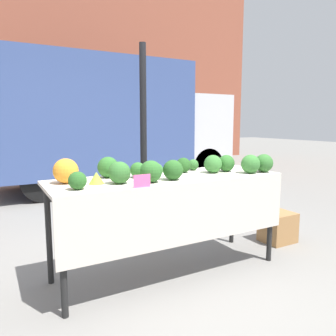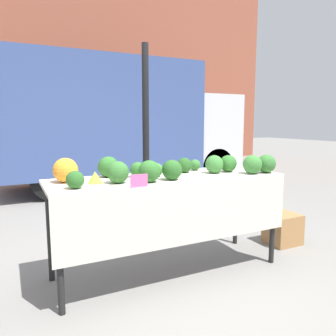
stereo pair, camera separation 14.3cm
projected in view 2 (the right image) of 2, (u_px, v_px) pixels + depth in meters
name	position (u px, v px, depth m)	size (l,w,h in m)	color
ground_plane	(168.00, 271.00, 3.13)	(40.00, 40.00, 0.00)	gray
building_facade	(48.00, 62.00, 10.16)	(16.00, 0.60, 6.50)	brown
tent_pole	(146.00, 151.00, 3.48)	(0.07, 0.07, 2.21)	black
parked_truck	(119.00, 121.00, 7.08)	(5.08, 1.92, 2.66)	#384C84
market_table	(171.00, 191.00, 2.96)	(2.16, 0.71, 0.91)	beige
orange_cauliflower	(66.00, 170.00, 2.70)	(0.20, 0.20, 0.20)	orange
romanesco_head	(95.00, 177.00, 2.67)	(0.12, 0.12, 0.10)	#93B238
broccoli_head_0	(138.00, 170.00, 2.95)	(0.14, 0.14, 0.14)	#2D6628
broccoli_head_1	(75.00, 180.00, 2.45)	(0.14, 0.14, 0.14)	#285B23
broccoli_head_2	(195.00, 165.00, 3.38)	(0.11, 0.11, 0.11)	#336B2D
broccoli_head_3	(184.00, 165.00, 3.22)	(0.15, 0.15, 0.15)	#23511E
broccoli_head_4	(108.00, 167.00, 2.96)	(0.19, 0.19, 0.19)	#2D6628
broccoli_head_5	(172.00, 170.00, 2.82)	(0.17, 0.17, 0.17)	#285B23
broccoli_head_6	(252.00, 165.00, 3.14)	(0.18, 0.18, 0.18)	#387533
broccoli_head_7	(156.00, 170.00, 3.00)	(0.12, 0.12, 0.12)	#387533
broccoli_head_8	(149.00, 171.00, 2.71)	(0.18, 0.18, 0.18)	#2D6628
broccoli_head_9	(214.00, 164.00, 3.19)	(0.18, 0.18, 0.18)	#387533
broccoli_head_10	(228.00, 164.00, 3.27)	(0.17, 0.17, 0.17)	#2D6628
broccoli_head_11	(118.00, 172.00, 2.67)	(0.18, 0.18, 0.18)	#336B2D
broccoli_head_12	(266.00, 164.00, 3.21)	(0.18, 0.18, 0.18)	#336B2D
price_sign	(139.00, 181.00, 2.51)	(0.14, 0.01, 0.10)	#F45B9E
produce_crate	(283.00, 229.00, 3.80)	(0.36, 0.31, 0.35)	#9E7042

